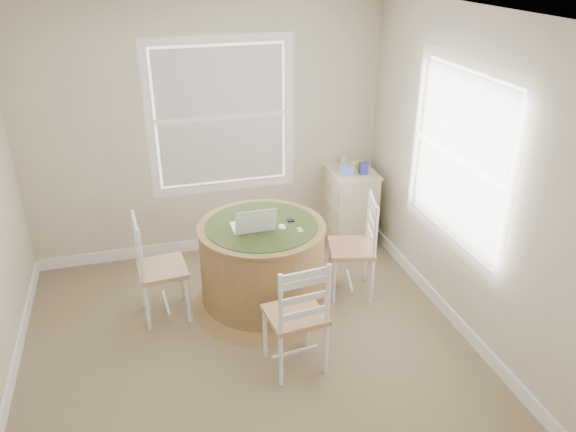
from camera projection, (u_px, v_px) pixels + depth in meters
name	position (u px, v px, depth m)	size (l,w,h in m)	color
room	(261.00, 195.00, 4.18)	(3.64, 3.64, 2.64)	#7E6950
round_table	(262.00, 262.00, 4.99)	(1.30, 1.30, 0.80)	olive
chair_left	(162.00, 268.00, 4.82)	(0.42, 0.40, 0.95)	white
chair_near	(295.00, 314.00, 4.22)	(0.42, 0.40, 0.95)	white
chair_right	(351.00, 248.00, 5.14)	(0.42, 0.40, 0.95)	white
laptop	(253.00, 225.00, 4.76)	(0.35, 0.31, 0.24)	white
mouse	(282.00, 227.00, 4.78)	(0.06, 0.10, 0.03)	white
phone	(300.00, 230.00, 4.75)	(0.04, 0.09, 0.02)	#B7BABF
keys	(291.00, 221.00, 4.90)	(0.06, 0.05, 0.03)	black
corner_chest	(349.00, 206.00, 6.07)	(0.50, 0.64, 0.84)	beige
tissue_box	(347.00, 170.00, 5.76)	(0.12, 0.12, 0.10)	#619CDF
box_yellow	(355.00, 165.00, 5.94)	(0.15, 0.10, 0.06)	#EDD853
box_blue	(364.00, 168.00, 5.77)	(0.08, 0.08, 0.12)	#33399A
cup_cream	(343.00, 161.00, 6.02)	(0.07, 0.07, 0.09)	beige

